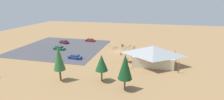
# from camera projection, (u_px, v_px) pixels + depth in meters

# --- Properties ---
(ground) EXTENTS (160.00, 160.00, 0.00)m
(ground) POSITION_uv_depth(u_px,v_px,m) (120.00, 52.00, 64.09)
(ground) COLOR #937047
(ground) RESTS_ON ground
(parking_lot_asphalt) EXTENTS (33.24, 32.61, 0.05)m
(parking_lot_asphalt) POSITION_uv_depth(u_px,v_px,m) (61.00, 48.00, 69.64)
(parking_lot_asphalt) COLOR #424247
(parking_lot_asphalt) RESTS_ON ground
(bike_pavilion) EXTENTS (13.95, 10.03, 5.85)m
(bike_pavilion) POSITION_uv_depth(u_px,v_px,m) (153.00, 54.00, 50.73)
(bike_pavilion) COLOR beige
(bike_pavilion) RESTS_ON ground
(trash_bin) EXTENTS (0.60, 0.60, 0.90)m
(trash_bin) POSITION_uv_depth(u_px,v_px,m) (122.00, 45.00, 71.26)
(trash_bin) COLOR brown
(trash_bin) RESTS_ON ground
(lot_sign) EXTENTS (0.56, 0.08, 2.20)m
(lot_sign) POSITION_uv_depth(u_px,v_px,m) (109.00, 44.00, 70.23)
(lot_sign) COLOR #99999E
(lot_sign) RESTS_ON ground
(pine_far_west) EXTENTS (3.09, 3.09, 8.04)m
(pine_far_west) POSITION_uv_depth(u_px,v_px,m) (125.00, 67.00, 35.77)
(pine_far_west) COLOR brown
(pine_far_west) RESTS_ON ground
(pine_midwest) EXTENTS (2.95, 2.95, 6.63)m
(pine_midwest) POSITION_uv_depth(u_px,v_px,m) (102.00, 63.00, 39.78)
(pine_midwest) COLOR brown
(pine_midwest) RESTS_ON ground
(pine_center) EXTENTS (2.72, 2.72, 8.69)m
(pine_center) POSITION_uv_depth(u_px,v_px,m) (59.00, 58.00, 39.80)
(pine_center) COLOR brown
(pine_center) RESTS_ON ground
(bicycle_black_near_porch) EXTENTS (0.82, 1.47, 0.80)m
(bicycle_black_near_porch) POSITION_uv_depth(u_px,v_px,m) (134.00, 47.00, 69.29)
(bicycle_black_near_porch) COLOR black
(bicycle_black_near_porch) RESTS_ON ground
(bicycle_blue_front_row) EXTENTS (0.85, 1.62, 0.88)m
(bicycle_blue_front_row) POSITION_uv_depth(u_px,v_px,m) (134.00, 48.00, 67.26)
(bicycle_blue_front_row) COLOR black
(bicycle_blue_front_row) RESTS_ON ground
(bicycle_silver_edge_south) EXTENTS (1.53, 0.90, 0.85)m
(bicycle_silver_edge_south) POSITION_uv_depth(u_px,v_px,m) (117.00, 47.00, 68.98)
(bicycle_silver_edge_south) COLOR black
(bicycle_silver_edge_south) RESTS_ON ground
(bicycle_teal_near_sign) EXTENTS (0.63, 1.63, 0.86)m
(bicycle_teal_near_sign) POSITION_uv_depth(u_px,v_px,m) (130.00, 46.00, 71.21)
(bicycle_teal_near_sign) COLOR black
(bicycle_teal_near_sign) RESTS_ON ground
(bicycle_yellow_back_row) EXTENTS (1.09, 1.45, 0.82)m
(bicycle_yellow_back_row) POSITION_uv_depth(u_px,v_px,m) (141.00, 51.00, 64.00)
(bicycle_yellow_back_row) COLOR black
(bicycle_yellow_back_row) RESTS_ON ground
(bicycle_green_lone_east) EXTENTS (1.35, 0.96, 0.79)m
(bicycle_green_lone_east) POSITION_uv_depth(u_px,v_px,m) (123.00, 45.00, 71.79)
(bicycle_green_lone_east) COLOR black
(bicycle_green_lone_east) RESTS_ON ground
(bicycle_orange_yard_right) EXTENTS (1.75, 0.55, 0.88)m
(bicycle_orange_yard_right) POSITION_uv_depth(u_px,v_px,m) (152.00, 51.00, 63.34)
(bicycle_orange_yard_right) COLOR black
(bicycle_orange_yard_right) RESTS_ON ground
(bicycle_red_trailside) EXTENTS (1.61, 0.58, 0.78)m
(bicycle_red_trailside) POSITION_uv_depth(u_px,v_px,m) (128.00, 48.00, 68.54)
(bicycle_red_trailside) COLOR black
(bicycle_red_trailside) RESTS_ON ground
(bicycle_purple_by_bin) EXTENTS (0.82, 1.64, 0.86)m
(bicycle_purple_by_bin) POSITION_uv_depth(u_px,v_px,m) (151.00, 54.00, 59.87)
(bicycle_purple_by_bin) COLOR black
(bicycle_purple_by_bin) RESTS_ON ground
(bicycle_white_yard_front) EXTENTS (1.56, 0.76, 0.79)m
(bicycle_white_yard_front) POSITION_uv_depth(u_px,v_px,m) (123.00, 49.00, 66.96)
(bicycle_white_yard_front) COLOR black
(bicycle_white_yard_front) RESTS_ON ground
(bicycle_black_edge_north) EXTENTS (0.70, 1.63, 0.77)m
(bicycle_black_edge_north) POSITION_uv_depth(u_px,v_px,m) (132.00, 54.00, 60.28)
(bicycle_black_edge_north) COLOR black
(bicycle_black_edge_north) RESTS_ON ground
(bicycle_blue_mid_cluster) EXTENTS (1.81, 0.48, 0.84)m
(bicycle_blue_mid_cluster) POSITION_uv_depth(u_px,v_px,m) (114.00, 48.00, 67.53)
(bicycle_blue_mid_cluster) COLOR black
(bicycle_blue_mid_cluster) RESTS_ON ground
(car_blue_end_stall) EXTENTS (4.72, 2.20, 1.37)m
(car_blue_end_stall) POSITION_uv_depth(u_px,v_px,m) (75.00, 57.00, 56.39)
(car_blue_end_stall) COLOR #1E42B2
(car_blue_end_stall) RESTS_ON parking_lot_asphalt
(car_green_front_row) EXTENTS (5.02, 2.55, 1.43)m
(car_green_front_row) POSITION_uv_depth(u_px,v_px,m) (59.00, 48.00, 66.64)
(car_green_front_row) COLOR #1E6B3D
(car_green_front_row) RESTS_ON parking_lot_asphalt
(car_red_far_end) EXTENTS (4.87, 2.54, 1.26)m
(car_red_far_end) POSITION_uv_depth(u_px,v_px,m) (90.00, 40.00, 79.78)
(car_red_far_end) COLOR red
(car_red_far_end) RESTS_ON parking_lot_asphalt
(car_maroon_back_corner) EXTENTS (4.63, 3.06, 1.46)m
(car_maroon_back_corner) POSITION_uv_depth(u_px,v_px,m) (64.00, 42.00, 76.08)
(car_maroon_back_corner) COLOR maroon
(car_maroon_back_corner) RESTS_ON parking_lot_asphalt
(visitor_at_bikes) EXTENTS (0.36, 0.38, 1.76)m
(visitor_at_bikes) POSITION_uv_depth(u_px,v_px,m) (129.00, 51.00, 61.33)
(visitor_at_bikes) COLOR #2D3347
(visitor_at_bikes) RESTS_ON ground
(visitor_by_pavilion) EXTENTS (0.37, 0.40, 1.61)m
(visitor_by_pavilion) POSITION_uv_depth(u_px,v_px,m) (121.00, 53.00, 60.10)
(visitor_by_pavilion) COLOR #2D3347
(visitor_by_pavilion) RESTS_ON ground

